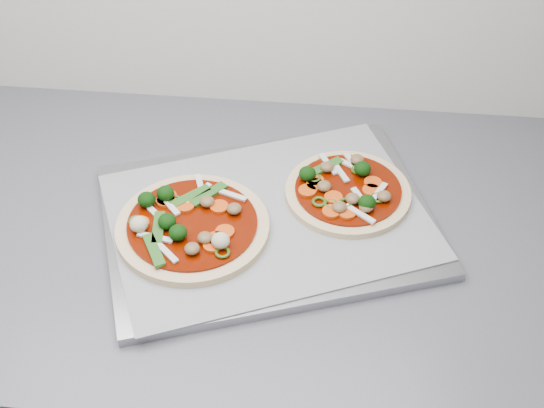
# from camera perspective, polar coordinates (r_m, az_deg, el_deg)

# --- Properties ---
(baking_tray) EXTENTS (0.52, 0.45, 0.01)m
(baking_tray) POSITION_cam_1_polar(r_m,az_deg,el_deg) (1.03, -0.31, -1.23)
(baking_tray) COLOR #95959B
(baking_tray) RESTS_ON countertop
(parchment) EXTENTS (0.50, 0.44, 0.00)m
(parchment) POSITION_cam_1_polar(r_m,az_deg,el_deg) (1.02, -0.31, -0.90)
(parchment) COLOR gray
(parchment) RESTS_ON baking_tray
(pizza_left) EXTENTS (0.24, 0.24, 0.03)m
(pizza_left) POSITION_cam_1_polar(r_m,az_deg,el_deg) (1.00, -6.19, -1.58)
(pizza_left) COLOR #DABB89
(pizza_left) RESTS_ON parchment
(pizza_right) EXTENTS (0.19, 0.19, 0.03)m
(pizza_right) POSITION_cam_1_polar(r_m,az_deg,el_deg) (1.05, 5.68, 1.02)
(pizza_right) COLOR #DABB89
(pizza_right) RESTS_ON parchment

